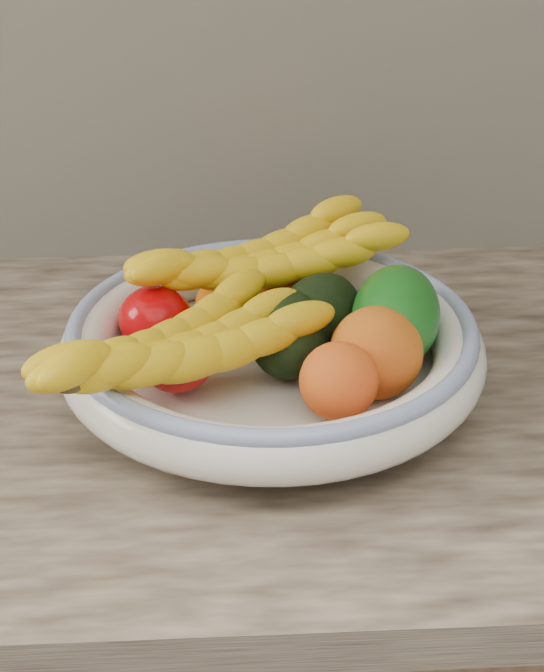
{
  "coord_description": "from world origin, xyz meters",
  "views": [
    {
      "loc": [
        -0.04,
        0.84,
        1.41
      ],
      "look_at": [
        0.0,
        1.66,
        0.96
      ],
      "focal_mm": 55.0,
      "sensor_mm": 36.0,
      "label": 1
    }
  ],
  "objects_px": {
    "banana_bunch_back": "(263,267)",
    "banana_bunch_front": "(178,356)",
    "green_mango": "(395,316)",
    "fruit_bowl": "(272,347)"
  },
  "relations": [
    {
      "from": "banana_bunch_back",
      "to": "banana_bunch_front",
      "type": "relative_size",
      "value": 1.0
    },
    {
      "from": "banana_bunch_back",
      "to": "green_mango",
      "type": "bearing_deg",
      "value": -61.23
    },
    {
      "from": "green_mango",
      "to": "banana_bunch_back",
      "type": "relative_size",
      "value": 0.42
    },
    {
      "from": "green_mango",
      "to": "banana_bunch_back",
      "type": "bearing_deg",
      "value": 152.94
    },
    {
      "from": "fruit_bowl",
      "to": "green_mango",
      "type": "height_order",
      "value": "green_mango"
    },
    {
      "from": "banana_bunch_back",
      "to": "banana_bunch_front",
      "type": "xyz_separation_m",
      "value": [
        -0.08,
        -0.16,
        -0.01
      ]
    },
    {
      "from": "green_mango",
      "to": "banana_bunch_back",
      "type": "xyz_separation_m",
      "value": [
        -0.12,
        0.09,
        0.01
      ]
    },
    {
      "from": "fruit_bowl",
      "to": "banana_bunch_front",
      "type": "relative_size",
      "value": 1.32
    },
    {
      "from": "green_mango",
      "to": "banana_bunch_front",
      "type": "relative_size",
      "value": 0.42
    },
    {
      "from": "banana_bunch_back",
      "to": "banana_bunch_front",
      "type": "bearing_deg",
      "value": -141.59
    }
  ]
}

